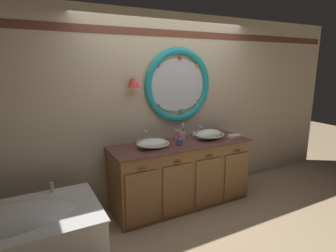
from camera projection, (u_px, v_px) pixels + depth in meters
ground_plane at (187, 212)px, 3.68m from camera, size 14.00×14.00×0.00m
back_wall_assembly at (167, 107)px, 3.90m from camera, size 6.40×0.26×2.60m
vanity_counter at (181, 174)px, 3.81m from camera, size 1.94×0.65×0.89m
bathtub at (5, 242)px, 2.51m from camera, size 1.72×0.93×0.67m
sink_basin_left at (153, 143)px, 3.48m from camera, size 0.42×0.42×0.11m
sink_basin_right at (209, 134)px, 3.88m from camera, size 0.42×0.42×0.14m
faucet_set_left at (145, 138)px, 3.69m from camera, size 0.22×0.13×0.18m
faucet_set_right at (199, 131)px, 4.09m from camera, size 0.24×0.13×0.15m
toothbrush_holder_left at (179, 141)px, 3.59m from camera, size 0.09×0.09×0.22m
toothbrush_holder_right at (183, 135)px, 3.92m from camera, size 0.08×0.08×0.22m
soap_dispenser at (176, 136)px, 3.78m from camera, size 0.06×0.06×0.17m
folded_hand_towel at (235, 136)px, 3.96m from camera, size 0.18×0.13×0.04m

